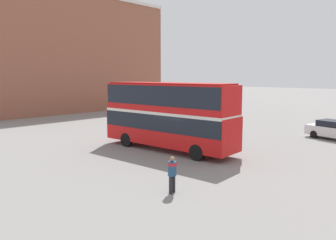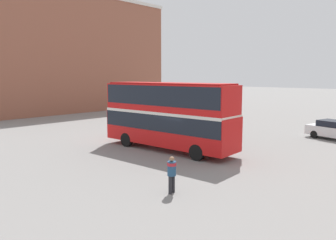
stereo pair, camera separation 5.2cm
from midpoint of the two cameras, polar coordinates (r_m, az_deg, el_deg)
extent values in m
plane|color=gray|center=(22.54, 1.90, -5.61)|extent=(240.00, 240.00, 0.00)
cube|color=#935642|center=(51.40, -16.90, 10.72)|extent=(8.84, 30.21, 16.29)
cube|color=red|center=(22.95, 0.07, -1.44)|extent=(10.30, 3.04, 2.22)
cube|color=red|center=(22.71, 0.07, 3.78)|extent=(10.14, 2.96, 1.97)
cube|color=black|center=(22.87, 0.07, -0.19)|extent=(10.20, 3.06, 1.09)
cube|color=black|center=(22.69, 0.07, 4.38)|extent=(9.99, 2.98, 1.34)
cube|color=silver|center=(22.79, 0.07, 1.39)|extent=(10.20, 3.06, 0.20)
cube|color=#A91111|center=(22.66, 0.07, 6.39)|extent=(9.68, 2.76, 0.10)
cylinder|color=black|center=(22.16, 8.43, -4.57)|extent=(1.04, 0.35, 1.02)
cylinder|color=black|center=(20.34, 5.12, -5.64)|extent=(1.04, 0.35, 1.02)
cylinder|color=black|center=(25.95, -3.53, -2.69)|extent=(1.04, 0.35, 1.02)
cylinder|color=black|center=(24.41, -7.14, -3.40)|extent=(1.04, 0.35, 1.02)
cylinder|color=#232328|center=(14.76, 0.48, -11.27)|extent=(0.15, 0.15, 0.81)
cylinder|color=#232328|center=(14.96, 1.02, -11.00)|extent=(0.15, 0.15, 0.81)
cylinder|color=navy|center=(14.64, 0.76, -8.45)|extent=(0.45, 0.45, 0.64)
cylinder|color=#B2232D|center=(14.58, 0.76, -7.67)|extent=(0.48, 0.48, 0.14)
sphere|color=#936B4C|center=(14.52, 0.76, -6.80)|extent=(0.22, 0.22, 0.22)
cube|color=black|center=(30.00, 27.17, -0.59)|extent=(2.73, 2.21, 0.49)
cylinder|color=black|center=(31.49, 25.86, -1.96)|extent=(0.67, 0.36, 0.63)
cylinder|color=black|center=(30.04, 24.18, -2.30)|extent=(0.67, 0.36, 0.63)
camera|label=1|loc=(0.03, -89.93, 0.01)|focal=35.00mm
camera|label=2|loc=(0.03, 90.07, -0.01)|focal=35.00mm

